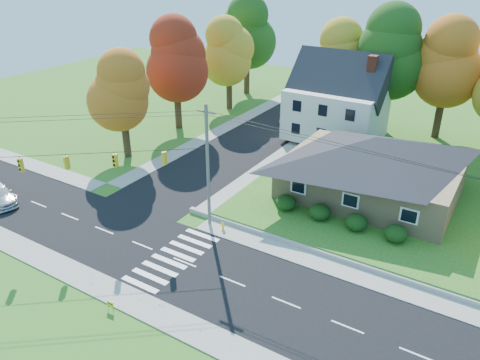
{
  "coord_description": "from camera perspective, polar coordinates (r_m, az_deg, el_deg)",
  "views": [
    {
      "loc": [
        17.61,
        -20.95,
        19.76
      ],
      "look_at": [
        -0.36,
        8.0,
        3.08
      ],
      "focal_mm": 35.0,
      "sensor_mm": 36.0,
      "label": 1
    }
  ],
  "objects": [
    {
      "name": "lawn",
      "position": [
        46.5,
        23.05,
        -0.96
      ],
      "size": [
        30.0,
        30.0,
        0.5
      ],
      "primitive_type": "cube",
      "color": "#3D7923",
      "rests_on": "ground"
    },
    {
      "name": "fire_hydrant",
      "position": [
        36.92,
        -2.1,
        -5.68
      ],
      "size": [
        0.39,
        0.31,
        0.7
      ],
      "color": "yellow",
      "rests_on": "ground"
    },
    {
      "name": "hedge_row",
      "position": [
        37.35,
        11.82,
        -4.44
      ],
      "size": [
        10.7,
        1.7,
        1.27
      ],
      "color": "#163A10",
      "rests_on": "lawn"
    },
    {
      "name": "ground",
      "position": [
        33.76,
        -6.76,
        -9.96
      ],
      "size": [
        120.0,
        120.0,
        0.0
      ],
      "primitive_type": "plane",
      "color": "#3D7923"
    },
    {
      "name": "tree_lot_1",
      "position": [
        56.56,
        17.97,
        14.54
      ],
      "size": [
        7.84,
        7.84,
        14.6
      ],
      "color": "#3F2A19",
      "rests_on": "lawn"
    },
    {
      "name": "tree_west_0",
      "position": [
        49.42,
        -14.33,
        10.51
      ],
      "size": [
        6.16,
        6.16,
        11.47
      ],
      "color": "#3F2A19",
      "rests_on": "ground"
    },
    {
      "name": "ranch_house",
      "position": [
        41.59,
        15.8,
        1.68
      ],
      "size": [
        14.6,
        10.6,
        5.4
      ],
      "color": "tan",
      "rests_on": "lawn"
    },
    {
      "name": "sidewalk_south",
      "position": [
        30.88,
        -12.65,
        -14.38
      ],
      "size": [
        90.0,
        2.0,
        0.08
      ],
      "primitive_type": "cube",
      "color": "#9C9A90",
      "rests_on": "ground"
    },
    {
      "name": "white_car",
      "position": [
        60.9,
        6.76,
        7.71
      ],
      "size": [
        2.65,
        4.71,
        1.47
      ],
      "primitive_type": "imported",
      "rotation": [
        0.0,
        0.0,
        -0.26
      ],
      "color": "#B4B5BE",
      "rests_on": "road_cross"
    },
    {
      "name": "road_cross",
      "position": [
        57.01,
        3.03,
        5.78
      ],
      "size": [
        8.0,
        44.0,
        0.02
      ],
      "primitive_type": "cube",
      "color": "black",
      "rests_on": "ground"
    },
    {
      "name": "road_main",
      "position": [
        33.75,
        -6.76,
        -9.95
      ],
      "size": [
        90.0,
        8.0,
        0.02
      ],
      "primitive_type": "cube",
      "color": "black",
      "rests_on": "ground"
    },
    {
      "name": "tree_west_3",
      "position": [
        71.89,
        0.87,
        17.57
      ],
      "size": [
        7.84,
        7.84,
        14.6
      ],
      "color": "#3F2A19",
      "rests_on": "ground"
    },
    {
      "name": "sidewalk_north",
      "position": [
        37.05,
        -1.98,
        -6.1
      ],
      "size": [
        90.0,
        2.0,
        0.08
      ],
      "primitive_type": "cube",
      "color": "#9C9A90",
      "rests_on": "ground"
    },
    {
      "name": "tree_lot_0",
      "position": [
        59.46,
        12.35,
        14.4
      ],
      "size": [
        6.72,
        6.72,
        12.51
      ],
      "color": "#3F2A19",
      "rests_on": "lawn"
    },
    {
      "name": "tree_lot_2",
      "position": [
        56.52,
        24.12,
        12.88
      ],
      "size": [
        7.28,
        7.28,
        13.56
      ],
      "color": "#3F2A19",
      "rests_on": "lawn"
    },
    {
      "name": "colonial_house",
      "position": [
        54.18,
        11.75,
        9.27
      ],
      "size": [
        10.4,
        8.4,
        9.6
      ],
      "color": "silver",
      "rests_on": "lawn"
    },
    {
      "name": "tree_west_2",
      "position": [
        64.38,
        -1.37,
        15.38
      ],
      "size": [
        6.72,
        6.72,
        12.51
      ],
      "color": "#3F2A19",
      "rests_on": "ground"
    },
    {
      "name": "yard_sign",
      "position": [
        30.47,
        -15.53,
        -14.36
      ],
      "size": [
        0.53,
        0.05,
        0.66
      ],
      "color": "black",
      "rests_on": "ground"
    },
    {
      "name": "traffic_infrastructure",
      "position": [
        32.04,
        -5.96,
        -1.21
      ],
      "size": [
        38.1,
        10.66,
        10.0
      ],
      "color": "#666059",
      "rests_on": "ground"
    },
    {
      "name": "tree_west_1",
      "position": [
        56.93,
        -7.93,
        14.4
      ],
      "size": [
        7.28,
        7.28,
        13.56
      ],
      "color": "#3F2A19",
      "rests_on": "ground"
    }
  ]
}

